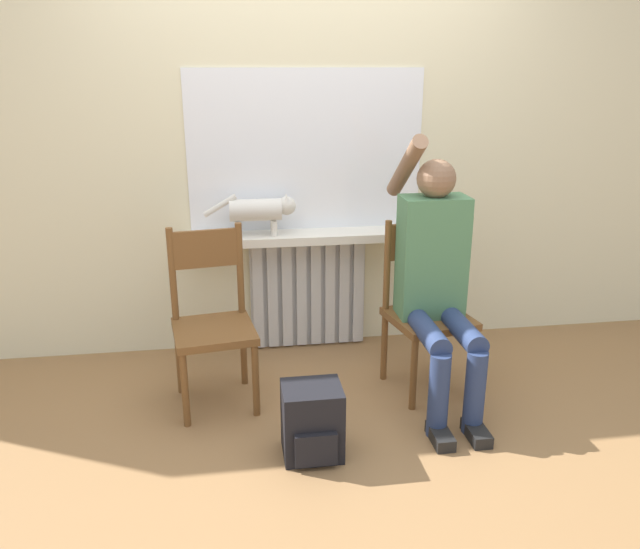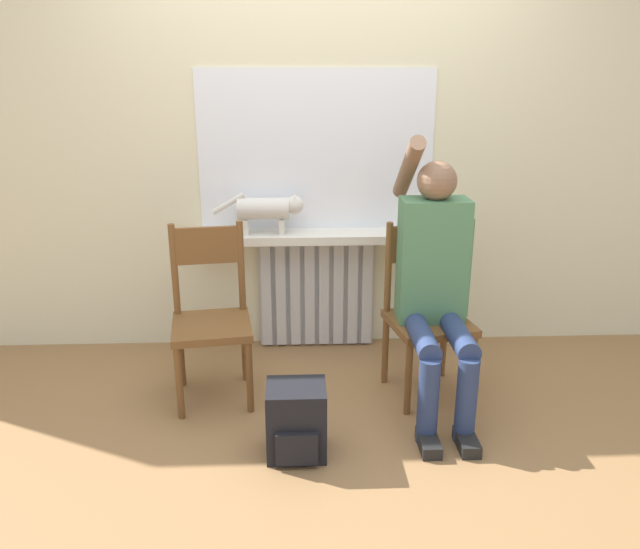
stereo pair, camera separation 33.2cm
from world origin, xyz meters
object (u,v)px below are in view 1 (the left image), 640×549
chair_right (426,307)px  cat (261,210)px  person (437,274)px  backpack (312,422)px  chair_left (212,319)px

chair_right → cat: (-0.84, 0.54, 0.44)m
person → cat: 1.10m
chair_right → backpack: (-0.69, -0.57, -0.30)m
person → backpack: bearing=-147.5°
person → cat: person is taller
chair_right → cat: 1.10m
person → chair_right: bearing=94.8°
chair_right → person: (0.01, -0.12, 0.23)m
person → backpack: size_ratio=4.10×
cat → backpack: size_ratio=1.58×
chair_left → cat: bearing=53.4°
person → cat: size_ratio=2.60×
cat → backpack: 1.34m
chair_right → person: bearing=-96.5°
chair_right → person: 0.26m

